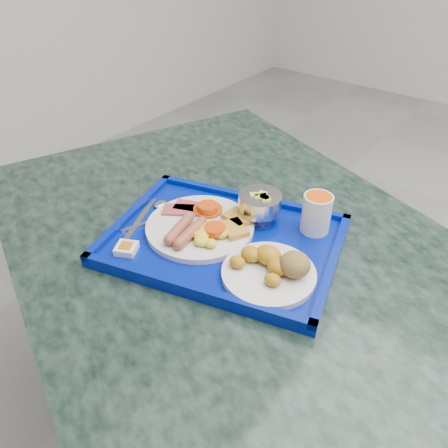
% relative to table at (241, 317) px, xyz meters
% --- Properties ---
extents(table, '(1.57, 1.32, 0.84)m').
position_rel_table_xyz_m(table, '(0.00, 0.00, 0.00)').
color(table, slate).
rests_on(table, floor).
extents(tray, '(0.56, 0.47, 0.03)m').
position_rel_table_xyz_m(tray, '(-0.04, -0.01, 0.23)').
color(tray, '#021587').
rests_on(tray, table).
extents(main_plate, '(0.24, 0.24, 0.04)m').
position_rel_table_xyz_m(main_plate, '(-0.10, -0.02, 0.24)').
color(main_plate, silver).
rests_on(main_plate, tray).
extents(bread_plate, '(0.18, 0.18, 0.06)m').
position_rel_table_xyz_m(bread_plate, '(0.10, -0.04, 0.25)').
color(bread_plate, silver).
rests_on(bread_plate, tray).
extents(fruit_bowl, '(0.10, 0.10, 0.07)m').
position_rel_table_xyz_m(fruit_bowl, '(-0.02, 0.10, 0.28)').
color(fruit_bowl, '#BBBBBD').
rests_on(fruit_bowl, tray).
extents(juice_cup, '(0.06, 0.06, 0.09)m').
position_rel_table_xyz_m(juice_cup, '(0.10, 0.14, 0.28)').
color(juice_cup, silver).
rests_on(juice_cup, tray).
extents(spoon, '(0.07, 0.15, 0.01)m').
position_rel_table_xyz_m(spoon, '(-0.24, -0.02, 0.24)').
color(spoon, '#BBBBBD').
rests_on(spoon, tray).
extents(knife, '(0.09, 0.18, 0.00)m').
position_rel_table_xyz_m(knife, '(-0.24, -0.08, 0.23)').
color(knife, '#BBBBBD').
rests_on(knife, tray).
extents(jam_packet, '(0.06, 0.06, 0.02)m').
position_rel_table_xyz_m(jam_packet, '(-0.18, -0.17, 0.24)').
color(jam_packet, white).
rests_on(jam_packet, tray).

